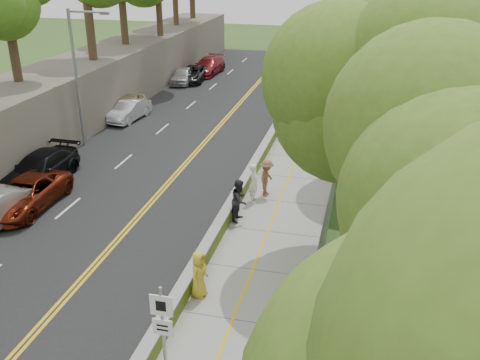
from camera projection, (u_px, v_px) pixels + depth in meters
ground at (169, 311)px, 17.80m from camera, size 140.00×140.00×0.00m
road at (172, 147)px, 32.31m from camera, size 11.20×66.00×0.04m
sidewalk at (303, 158)px, 30.60m from camera, size 4.20×66.00×0.05m
jersey_barrier at (264, 150)px, 30.98m from camera, size 0.42×66.00×0.60m
rock_embankment at (48, 106)px, 33.25m from camera, size 5.00×66.00×4.00m
chainlink_fence at (342, 145)px, 29.76m from camera, size 0.04×66.00×2.00m
trees_fenceside at (398, 36)px, 26.85m from camera, size 7.00×66.00×14.00m
streetlight at (79, 70)px, 30.65m from camera, size 2.52×0.22×8.00m
signpost at (163, 325)px, 14.11m from camera, size 0.62×0.09×3.10m
construction_barrel at (338, 137)px, 32.49m from camera, size 0.52×0.52×0.85m
concrete_block at (302, 302)px, 17.54m from camera, size 1.27×1.06×0.74m
car_2 at (26, 194)px, 24.42m from camera, size 2.41×5.09×1.41m
car_3 at (40, 169)px, 27.06m from camera, size 2.27×5.25×1.51m
car_4 at (127, 106)px, 37.65m from camera, size 2.18×4.59×1.52m
car_5 at (129, 111)px, 36.93m from camera, size 1.84×4.21×1.35m
car_6 at (193, 74)px, 47.63m from camera, size 2.48×4.90×1.33m
car_7 at (208, 66)px, 50.24m from camera, size 2.46×5.34×1.51m
car_8 at (183, 75)px, 46.88m from camera, size 2.02×4.20×1.39m
painter_0 at (199, 274)px, 18.17m from camera, size 0.68×0.92×1.71m
painter_1 at (254, 183)px, 24.96m from camera, size 0.49×0.72×1.90m
painter_2 at (240, 200)px, 23.26m from camera, size 0.84×1.02×1.90m
painter_3 at (267, 178)px, 25.59m from camera, size 0.83×1.25×1.81m
person_far at (338, 126)px, 32.99m from camera, size 1.11×0.80×1.75m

